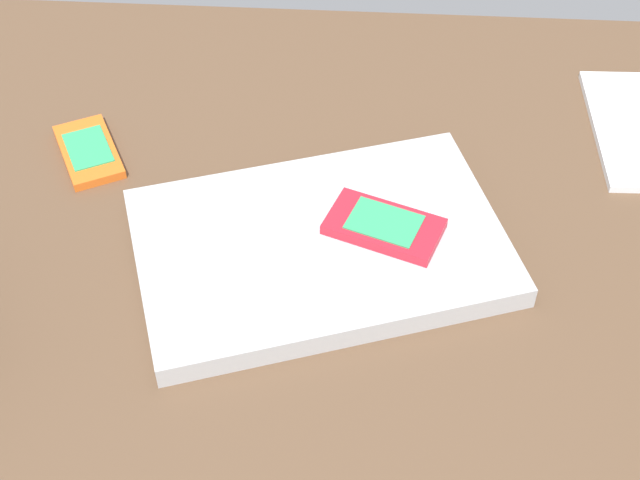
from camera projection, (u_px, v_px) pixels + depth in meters
The scene contains 4 objects.
desk_surface at pixel (226, 255), 87.72cm from camera, with size 120.00×80.00×3.00cm, color brown.
laptop_closed at pixel (320, 246), 84.92cm from camera, with size 33.24×21.83×2.29cm, color #B7BABC.
cell_phone_on_laptop at pixel (384, 226), 84.36cm from camera, with size 11.67×8.89×1.14cm.
cell_phone_on_desk at pixel (89, 152), 94.90cm from camera, with size 9.15×11.16×1.10cm.
Camera 1 is at (12.61, -58.36, 66.40)cm, focal length 51.87 mm.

